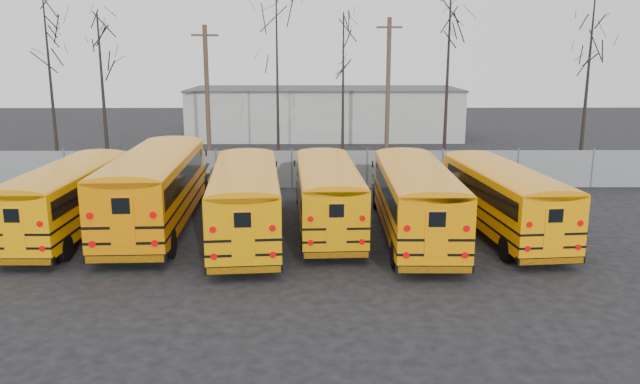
{
  "coord_description": "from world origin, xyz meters",
  "views": [
    {
      "loc": [
        1.25,
        -20.5,
        7.12
      ],
      "look_at": [
        1.43,
        3.87,
        1.6
      ],
      "focal_mm": 35.0,
      "sensor_mm": 36.0,
      "label": 1
    }
  ],
  "objects_px": {
    "bus_c": "(246,195)",
    "utility_pole_right": "(388,89)",
    "utility_pole_left": "(207,99)",
    "bus_a": "(68,193)",
    "bus_b": "(155,183)",
    "bus_f": "(502,194)",
    "bus_d": "(327,190)",
    "bus_e": "(415,195)"
  },
  "relations": [
    {
      "from": "bus_c",
      "to": "bus_e",
      "type": "xyz_separation_m",
      "value": [
        6.49,
        0.02,
        0.01
      ]
    },
    {
      "from": "bus_c",
      "to": "utility_pole_left",
      "type": "xyz_separation_m",
      "value": [
        -3.54,
        13.01,
        2.66
      ]
    },
    {
      "from": "bus_f",
      "to": "utility_pole_right",
      "type": "distance_m",
      "value": 17.38
    },
    {
      "from": "bus_b",
      "to": "utility_pole_left",
      "type": "relative_size",
      "value": 1.38
    },
    {
      "from": "bus_b",
      "to": "bus_f",
      "type": "height_order",
      "value": "bus_b"
    },
    {
      "from": "bus_c",
      "to": "bus_d",
      "type": "height_order",
      "value": "bus_c"
    },
    {
      "from": "bus_c",
      "to": "bus_f",
      "type": "relative_size",
      "value": 1.06
    },
    {
      "from": "bus_e",
      "to": "utility_pole_left",
      "type": "xyz_separation_m",
      "value": [
        -10.03,
        12.99,
        2.65
      ]
    },
    {
      "from": "bus_c",
      "to": "bus_f",
      "type": "distance_m",
      "value": 10.0
    },
    {
      "from": "bus_c",
      "to": "bus_d",
      "type": "distance_m",
      "value": 3.41
    },
    {
      "from": "bus_d",
      "to": "utility_pole_right",
      "type": "xyz_separation_m",
      "value": [
        4.22,
        16.21,
        3.08
      ]
    },
    {
      "from": "utility_pole_right",
      "to": "bus_e",
      "type": "bearing_deg",
      "value": -87.23
    },
    {
      "from": "bus_c",
      "to": "bus_f",
      "type": "xyz_separation_m",
      "value": [
        9.98,
        0.59,
        -0.1
      ]
    },
    {
      "from": "bus_a",
      "to": "bus_b",
      "type": "distance_m",
      "value": 3.33
    },
    {
      "from": "bus_c",
      "to": "bus_d",
      "type": "bearing_deg",
      "value": 17.01
    },
    {
      "from": "bus_f",
      "to": "utility_pole_right",
      "type": "xyz_separation_m",
      "value": [
        -2.62,
        16.91,
        3.08
      ]
    },
    {
      "from": "bus_f",
      "to": "utility_pole_left",
      "type": "bearing_deg",
      "value": 131.95
    },
    {
      "from": "bus_b",
      "to": "bus_f",
      "type": "bearing_deg",
      "value": -5.97
    },
    {
      "from": "bus_d",
      "to": "bus_e",
      "type": "xyz_separation_m",
      "value": [
        3.34,
        -1.27,
        0.1
      ]
    },
    {
      "from": "bus_d",
      "to": "utility_pole_left",
      "type": "height_order",
      "value": "utility_pole_left"
    },
    {
      "from": "utility_pole_left",
      "to": "utility_pole_right",
      "type": "bearing_deg",
      "value": 2.12
    },
    {
      "from": "bus_c",
      "to": "bus_d",
      "type": "relative_size",
      "value": 1.06
    },
    {
      "from": "bus_a",
      "to": "bus_d",
      "type": "height_order",
      "value": "bus_a"
    },
    {
      "from": "bus_f",
      "to": "utility_pole_left",
      "type": "xyz_separation_m",
      "value": [
        -13.53,
        12.42,
        2.75
      ]
    },
    {
      "from": "bus_b",
      "to": "bus_d",
      "type": "distance_m",
      "value": 6.95
    },
    {
      "from": "bus_a",
      "to": "bus_f",
      "type": "height_order",
      "value": "bus_a"
    },
    {
      "from": "utility_pole_right",
      "to": "bus_c",
      "type": "bearing_deg",
      "value": -107.2
    },
    {
      "from": "bus_b",
      "to": "utility_pole_right",
      "type": "height_order",
      "value": "utility_pole_right"
    },
    {
      "from": "utility_pole_left",
      "to": "bus_c",
      "type": "bearing_deg",
      "value": -94.98
    },
    {
      "from": "bus_f",
      "to": "utility_pole_left",
      "type": "relative_size",
      "value": 1.19
    },
    {
      "from": "bus_e",
      "to": "bus_a",
      "type": "bearing_deg",
      "value": 177.98
    },
    {
      "from": "bus_e",
      "to": "bus_f",
      "type": "height_order",
      "value": "bus_e"
    },
    {
      "from": "bus_e",
      "to": "bus_b",
      "type": "bearing_deg",
      "value": 172.95
    },
    {
      "from": "bus_d",
      "to": "utility_pole_left",
      "type": "bearing_deg",
      "value": 116.93
    },
    {
      "from": "bus_b",
      "to": "bus_c",
      "type": "height_order",
      "value": "bus_b"
    },
    {
      "from": "bus_c",
      "to": "utility_pole_right",
      "type": "bearing_deg",
      "value": 61.93
    },
    {
      "from": "bus_b",
      "to": "bus_d",
      "type": "bearing_deg",
      "value": -3.72
    },
    {
      "from": "bus_b",
      "to": "bus_f",
      "type": "relative_size",
      "value": 1.16
    },
    {
      "from": "bus_b",
      "to": "bus_f",
      "type": "xyz_separation_m",
      "value": [
        13.77,
        -0.86,
        -0.28
      ]
    },
    {
      "from": "utility_pole_right",
      "to": "bus_d",
      "type": "bearing_deg",
      "value": -98.94
    },
    {
      "from": "bus_a",
      "to": "bus_b",
      "type": "bearing_deg",
      "value": 13.39
    },
    {
      "from": "bus_a",
      "to": "utility_pole_left",
      "type": "relative_size",
      "value": 1.2
    }
  ]
}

